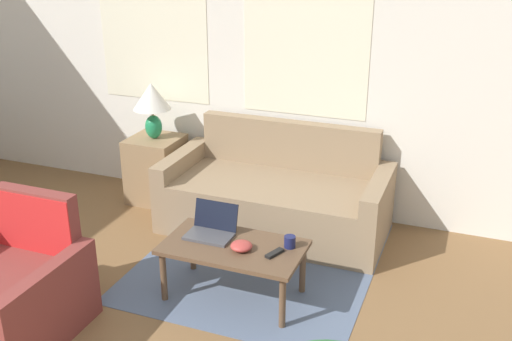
# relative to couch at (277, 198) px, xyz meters

# --- Properties ---
(wall_back) EXTENTS (6.84, 0.06, 2.60)m
(wall_back) POSITION_rel_couch_xyz_m (-0.56, 0.46, 1.04)
(wall_back) COLOR white
(wall_back) RESTS_ON ground_plane
(rug) EXTENTS (1.74, 1.95, 0.01)m
(rug) POSITION_rel_couch_xyz_m (0.08, -0.60, -0.27)
(rug) COLOR slate
(rug) RESTS_ON ground_plane
(couch) EXTENTS (1.88, 0.88, 0.86)m
(couch) POSITION_rel_couch_xyz_m (0.00, 0.00, 0.00)
(couch) COLOR #937A5B
(couch) RESTS_ON ground_plane
(armchair) EXTENTS (0.80, 0.84, 0.85)m
(armchair) POSITION_rel_couch_xyz_m (-1.08, -1.98, -0.01)
(armchair) COLOR brown
(armchair) RESTS_ON ground_plane
(side_table) EXTENTS (0.46, 0.46, 0.62)m
(side_table) POSITION_rel_couch_xyz_m (-1.25, 0.12, 0.04)
(side_table) COLOR #937551
(side_table) RESTS_ON ground_plane
(table_lamp) EXTENTS (0.34, 0.34, 0.52)m
(table_lamp) POSITION_rel_couch_xyz_m (-1.25, 0.12, 0.70)
(table_lamp) COLOR #1E8451
(table_lamp) RESTS_ON side_table
(coffee_table) EXTENTS (0.96, 0.54, 0.40)m
(coffee_table) POSITION_rel_couch_xyz_m (0.08, -1.12, 0.09)
(coffee_table) COLOR brown
(coffee_table) RESTS_ON ground_plane
(laptop) EXTENTS (0.33, 0.26, 0.22)m
(laptop) POSITION_rel_couch_xyz_m (-0.12, -1.04, 0.18)
(laptop) COLOR #47474C
(laptop) RESTS_ON coffee_table
(cup_navy) EXTENTS (0.08, 0.08, 0.08)m
(cup_navy) POSITION_rel_couch_xyz_m (0.44, -1.01, 0.17)
(cup_navy) COLOR #191E4C
(cup_navy) RESTS_ON coffee_table
(snack_bowl) EXTENTS (0.15, 0.15, 0.06)m
(snack_bowl) POSITION_rel_couch_xyz_m (0.15, -1.16, 0.16)
(snack_bowl) COLOR #B23D38
(snack_bowl) RESTS_ON coffee_table
(tv_remote) EXTENTS (0.10, 0.16, 0.02)m
(tv_remote) POSITION_rel_couch_xyz_m (0.38, -1.14, 0.14)
(tv_remote) COLOR black
(tv_remote) RESTS_ON coffee_table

